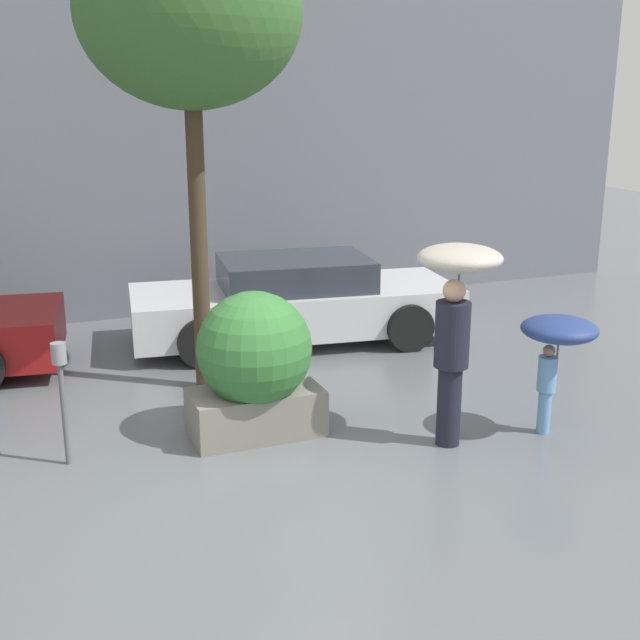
% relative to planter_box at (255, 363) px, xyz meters
% --- Properties ---
extents(ground_plane, '(40.00, 40.00, 0.00)m').
position_rel_planter_box_xyz_m(ground_plane, '(-0.23, -1.23, -0.78)').
color(ground_plane, slate).
extents(building_facade, '(18.00, 0.30, 6.00)m').
position_rel_planter_box_xyz_m(building_facade, '(-0.23, 5.27, 2.22)').
color(building_facade, slate).
rests_on(building_facade, ground).
extents(planter_box, '(1.35, 1.18, 1.52)m').
position_rel_planter_box_xyz_m(planter_box, '(0.00, 0.00, 0.00)').
color(planter_box, gray).
rests_on(planter_box, ground).
extents(person_adult, '(0.83, 0.83, 2.02)m').
position_rel_planter_box_xyz_m(person_adult, '(1.79, -0.89, 0.70)').
color(person_adult, '#1E1E2D').
rests_on(person_adult, ground).
extents(person_child, '(0.77, 0.77, 1.27)m').
position_rel_planter_box_xyz_m(person_child, '(2.84, -1.14, 0.27)').
color(person_child, '#669ED1').
rests_on(person_child, ground).
extents(parked_car_near, '(4.77, 2.38, 1.21)m').
position_rel_planter_box_xyz_m(parked_car_near, '(1.53, 2.99, -0.20)').
color(parked_car_near, silver).
rests_on(parked_car_near, ground).
extents(street_tree, '(2.45, 2.45, 5.32)m').
position_rel_planter_box_xyz_m(street_tree, '(-0.16, 1.58, 3.48)').
color(street_tree, '#423323').
rests_on(street_tree, ground).
extents(parking_meter, '(0.14, 0.14, 1.21)m').
position_rel_planter_box_xyz_m(parking_meter, '(-1.88, -0.01, 0.10)').
color(parking_meter, '#595B60').
rests_on(parking_meter, ground).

